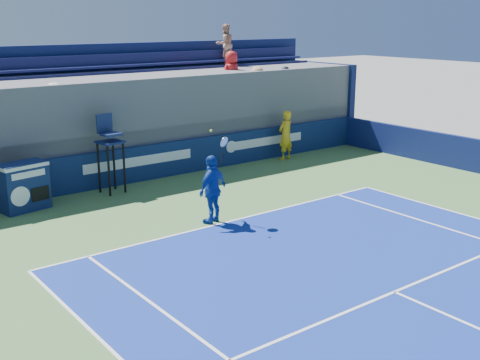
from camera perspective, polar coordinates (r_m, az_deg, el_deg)
ball_person at (r=23.24m, az=4.34°, el=4.25°), size 0.76×0.56×1.90m
back_hoarding at (r=20.39m, az=-9.61°, el=1.50°), size 20.40×0.21×1.20m
match_clock at (r=18.10m, az=-19.85°, el=-0.47°), size 1.43×0.94×1.40m
umpire_chair at (r=19.03m, az=-12.26°, el=3.26°), size 0.79×0.79×2.48m
tennis_player at (r=15.92m, az=-2.61°, el=-0.88°), size 1.18×0.80×2.57m
stadium_seating at (r=21.96m, az=-12.20°, el=5.66°), size 21.00×4.05×5.09m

